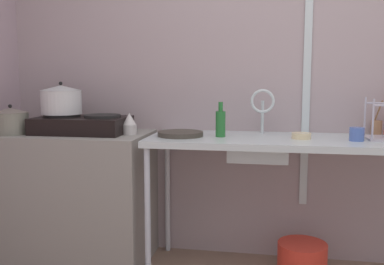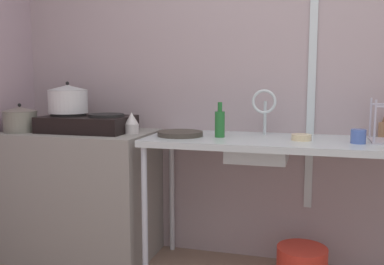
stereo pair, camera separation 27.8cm
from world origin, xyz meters
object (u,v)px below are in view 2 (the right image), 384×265
(small_bowl_on_drainboard, at_px, (301,137))
(bottle_by_sink, at_px, (220,123))
(pot_on_left_burner, at_px, (68,99))
(percolator, at_px, (132,123))
(pot_beside_stove, at_px, (20,119))
(sink_basin, at_px, (258,149))
(faucet, at_px, (264,104))
(stove, at_px, (87,123))
(cup_by_rack, at_px, (358,136))
(bucket_on_floor, at_px, (302,265))
(utensil_jar, at_px, (384,129))
(frying_pan, at_px, (180,134))

(small_bowl_on_drainboard, xyz_separation_m, bottle_by_sink, (-0.49, -0.00, 0.07))
(pot_on_left_burner, distance_m, bottle_by_sink, 1.08)
(percolator, bearing_deg, pot_on_left_burner, 179.39)
(percolator, bearing_deg, bottle_by_sink, -0.81)
(pot_beside_stove, xyz_separation_m, sink_basin, (1.60, 0.12, -0.15))
(pot_on_left_burner, height_order, faucet, pot_on_left_burner)
(stove, relative_size, percolator, 4.24)
(percolator, relative_size, bottle_by_sink, 0.65)
(cup_by_rack, xyz_separation_m, bucket_on_floor, (-0.29, 0.02, -0.81))
(stove, bearing_deg, utensil_jar, 7.37)
(faucet, xyz_separation_m, utensil_jar, (0.73, 0.11, -0.15))
(cup_by_rack, xyz_separation_m, small_bowl_on_drainboard, (-0.31, 0.04, -0.02))
(percolator, relative_size, frying_pan, 0.49)
(small_bowl_on_drainboard, relative_size, bottle_by_sink, 0.54)
(percolator, distance_m, utensil_jar, 1.60)
(frying_pan, bearing_deg, utensil_jar, 12.65)
(faucet, bearing_deg, sink_basin, -97.78)
(faucet, height_order, small_bowl_on_drainboard, faucet)
(pot_on_left_burner, bearing_deg, cup_by_rack, -1.53)
(stove, bearing_deg, bucket_on_floor, -1.13)
(percolator, xyz_separation_m, faucet, (0.85, 0.14, 0.13))
(pot_on_left_burner, height_order, cup_by_rack, pot_on_left_burner)
(percolator, bearing_deg, sink_basin, 0.14)
(pot_on_left_burner, relative_size, percolator, 1.92)
(cup_by_rack, relative_size, small_bowl_on_drainboard, 0.72)
(frying_pan, bearing_deg, percolator, 175.82)
(stove, height_order, pot_beside_stove, pot_beside_stove)
(pot_on_left_burner, height_order, pot_beside_stove, pot_on_left_burner)
(sink_basin, relative_size, utensil_jar, 1.60)
(percolator, height_order, bucket_on_floor, percolator)
(stove, bearing_deg, small_bowl_on_drainboard, -0.52)
(sink_basin, bearing_deg, stove, 179.85)
(pot_beside_stove, xyz_separation_m, cup_by_rack, (2.18, 0.08, -0.05))
(bottle_by_sink, relative_size, bucket_on_floor, 0.71)
(small_bowl_on_drainboard, bearing_deg, sink_basin, 177.82)
(pot_on_left_burner, bearing_deg, bucket_on_floor, -1.03)
(faucet, bearing_deg, percolator, -170.59)
(percolator, height_order, sink_basin, percolator)
(pot_beside_stove, bearing_deg, percolator, 8.98)
(cup_by_rack, height_order, small_bowl_on_drainboard, cup_by_rack)
(pot_on_left_burner, bearing_deg, utensil_jar, 6.86)
(utensil_jar, bearing_deg, bucket_on_floor, -149.07)
(cup_by_rack, height_order, utensil_jar, utensil_jar)
(pot_beside_stove, bearing_deg, small_bowl_on_drainboard, 3.50)
(sink_basin, relative_size, frying_pan, 1.25)
(small_bowl_on_drainboard, xyz_separation_m, utensil_jar, (0.49, 0.26, 0.03))
(cup_by_rack, bearing_deg, small_bowl_on_drainboard, 173.18)
(percolator, distance_m, cup_by_rack, 1.41)
(small_bowl_on_drainboard, bearing_deg, cup_by_rack, -6.82)
(pot_beside_stove, height_order, frying_pan, pot_beside_stove)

